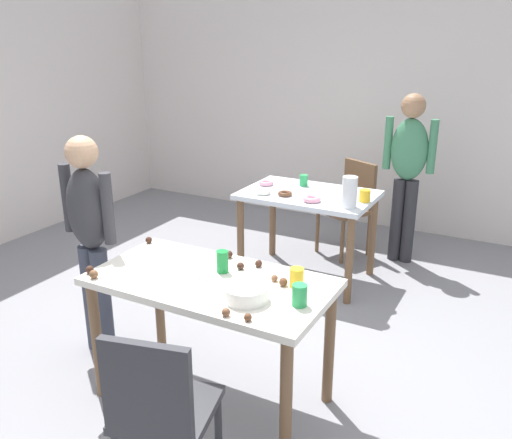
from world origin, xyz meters
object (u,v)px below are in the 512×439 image
chair_near_table (160,408)px  mixing_bowl (246,293)px  chair_far_table (351,202)px  person_adult_far (408,164)px  dining_table_far (308,206)px  soda_can (222,262)px  person_girl_near (90,229)px  dining_table_near (211,296)px  pitcher_far (350,192)px

chair_near_table → mixing_bowl: (0.09, 0.59, 0.29)m
chair_far_table → person_adult_far: (0.49, 0.03, 0.41)m
dining_table_far → soda_can: size_ratio=8.77×
person_adult_far → person_girl_near: bearing=-119.5°
dining_table_near → dining_table_far: 1.77m
person_girl_near → dining_table_near: bearing=-4.8°
mixing_bowl → pitcher_far: 1.67m
chair_far_table → soda_can: soda_can is taller
chair_near_table → dining_table_far: bearing=98.7°
person_girl_near → person_adult_far: bearing=60.5°
chair_far_table → pitcher_far: size_ratio=3.69×
person_adult_far → pitcher_far: person_adult_far is taller
chair_near_table → chair_far_table: bearing=94.4°
dining_table_near → person_adult_far: bearing=79.9°
soda_can → pitcher_far: (0.23, 1.44, 0.06)m
chair_far_table → dining_table_far: bearing=-100.8°
soda_can → chair_far_table: bearing=91.4°
chair_far_table → pitcher_far: 1.04m
person_adult_far → mixing_bowl: size_ratio=6.93×
person_adult_far → chair_far_table: bearing=-176.8°
dining_table_far → person_adult_far: 1.00m
dining_table_far → chair_far_table: bearing=79.2°
person_girl_near → soda_can: bearing=1.6°
dining_table_near → person_adult_far: 2.55m
chair_far_table → mixing_bowl: chair_far_table is taller
dining_table_near → mixing_bowl: bearing=-22.9°
soda_can → dining_table_far: bearing=96.6°
chair_near_table → person_adult_far: person_adult_far is taller
person_adult_far → soda_can: person_adult_far is taller
chair_far_table → mixing_bowl: 2.63m
dining_table_near → mixing_bowl: (0.29, -0.12, 0.14)m
person_girl_near → mixing_bowl: 1.23m
chair_far_table → person_girl_near: person_girl_near is taller
mixing_bowl → soda_can: (-0.27, 0.23, 0.02)m
mixing_bowl → pitcher_far: pitcher_far is taller
dining_table_near → soda_can: (0.01, 0.10, 0.17)m
chair_near_table → pitcher_far: 2.29m
dining_table_near → person_girl_near: (-0.93, 0.08, 0.20)m
chair_near_table → pitcher_far: size_ratio=3.69×
dining_table_far → chair_near_table: bearing=-81.3°
chair_far_table → person_adult_far: bearing=3.2°
dining_table_near → dining_table_far: same height
dining_table_near → chair_near_table: 0.76m
person_girl_near → pitcher_far: person_girl_near is taller
dining_table_far → pitcher_far: 0.53m
soda_can → person_girl_near: bearing=-178.4°
dining_table_far → mixing_bowl: size_ratio=4.90×
dining_table_far → mixing_bowl: 1.95m
person_girl_near → mixing_bowl: size_ratio=6.52×
dining_table_far → person_girl_near: 1.86m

